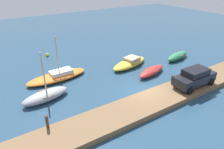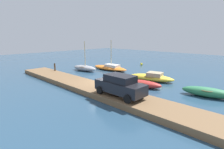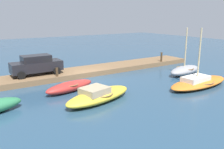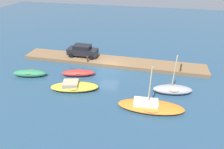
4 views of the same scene
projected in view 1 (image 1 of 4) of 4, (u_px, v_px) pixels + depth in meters
name	position (u px, v px, depth m)	size (l,w,h in m)	color
ground_plane	(143.00, 93.00, 19.16)	(84.00, 84.00, 0.00)	navy
dock_platform	(157.00, 100.00, 17.71)	(25.04, 2.95, 0.46)	brown
rowboat_grey	(46.00, 96.00, 17.93)	(4.34, 2.17, 4.37)	#939399
rowboat_green	(178.00, 56.00, 26.24)	(4.24, 1.97, 0.83)	#2D7A4C
motorboat_yellow	(130.00, 63.00, 24.30)	(5.48, 2.97, 1.03)	gold
rowboat_red	(152.00, 71.00, 22.41)	(4.22, 2.15, 0.73)	#B72D28
sailboat_orange	(58.00, 76.00, 21.41)	(6.36, 2.48, 4.54)	orange
mooring_post_west	(47.00, 122.00, 13.99)	(0.20, 0.20, 1.02)	#47331E
mooring_post_mid_west	(172.00, 79.00, 19.85)	(0.20, 0.20, 0.73)	#47331E
parked_car	(195.00, 77.00, 19.06)	(4.24, 1.88, 1.69)	black
marker_buoy	(47.00, 55.00, 27.17)	(0.43, 0.43, 0.43)	yellow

